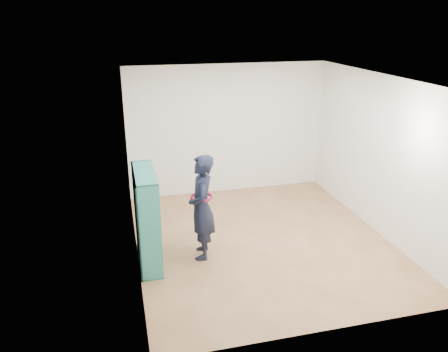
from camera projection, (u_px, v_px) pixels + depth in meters
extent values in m
plane|color=brown|center=(262.00, 240.00, 7.15)|extent=(4.50, 4.50, 0.00)
plane|color=white|center=(267.00, 80.00, 6.24)|extent=(4.50, 4.50, 0.00)
cube|color=white|center=(132.00, 176.00, 6.24)|extent=(0.02, 4.50, 2.60)
cube|color=white|center=(380.00, 156.00, 7.15)|extent=(0.02, 4.50, 2.60)
cube|color=white|center=(228.00, 130.00, 8.74)|extent=(4.00, 0.02, 2.60)
cube|color=white|center=(333.00, 232.00, 4.65)|extent=(4.00, 0.02, 2.60)
cube|color=#287F72|center=(150.00, 235.00, 5.83)|extent=(0.31, 0.02, 1.42)
cube|color=#287F72|center=(144.00, 204.00, 6.78)|extent=(0.31, 0.02, 1.42)
cube|color=#287F72|center=(150.00, 260.00, 6.55)|extent=(0.31, 1.06, 0.02)
cube|color=#287F72|center=(144.00, 173.00, 6.06)|extent=(0.31, 1.06, 0.02)
cube|color=#287F72|center=(137.00, 219.00, 6.27)|extent=(0.02, 1.06, 1.42)
cube|color=#287F72|center=(148.00, 223.00, 6.15)|extent=(0.29, 0.02, 1.37)
cube|color=#287F72|center=(146.00, 213.00, 6.46)|extent=(0.29, 0.02, 1.37)
cube|color=#287F72|center=(148.00, 239.00, 6.42)|extent=(0.29, 1.02, 0.02)
cube|color=#287F72|center=(147.00, 218.00, 6.30)|extent=(0.29, 1.02, 0.02)
cube|color=#287F72|center=(145.00, 196.00, 6.18)|extent=(0.29, 1.02, 0.02)
cube|color=beige|center=(153.00, 270.00, 6.22)|extent=(0.20, 0.12, 0.05)
cube|color=black|center=(152.00, 245.00, 6.03)|extent=(0.16, 0.14, 0.21)
cube|color=maroon|center=(151.00, 222.00, 5.91)|extent=(0.16, 0.14, 0.22)
cube|color=silver|center=(149.00, 203.00, 5.86)|extent=(0.20, 0.12, 0.07)
cube|color=navy|center=(151.00, 254.00, 6.46)|extent=(0.16, 0.14, 0.21)
cube|color=brown|center=(150.00, 234.00, 6.34)|extent=(0.16, 0.14, 0.21)
cube|color=#BFB28C|center=(148.00, 216.00, 6.29)|extent=(0.20, 0.12, 0.05)
cube|color=#26594C|center=(147.00, 188.00, 6.09)|extent=(0.16, 0.14, 0.26)
cube|color=beige|center=(149.00, 244.00, 6.77)|extent=(0.16, 0.14, 0.20)
cube|color=black|center=(148.00, 227.00, 6.72)|extent=(0.20, 0.12, 0.05)
cube|color=maroon|center=(147.00, 203.00, 6.53)|extent=(0.16, 0.14, 0.20)
cube|color=silver|center=(145.00, 181.00, 6.41)|extent=(0.16, 0.14, 0.22)
imported|color=black|center=(202.00, 207.00, 6.43)|extent=(0.48, 0.65, 1.61)
torus|color=#9B0B43|center=(202.00, 197.00, 6.38)|extent=(0.39, 0.39, 0.04)
cube|color=silver|center=(192.00, 198.00, 6.47)|extent=(0.01, 0.09, 0.12)
cube|color=black|center=(192.00, 198.00, 6.47)|extent=(0.01, 0.09, 0.12)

